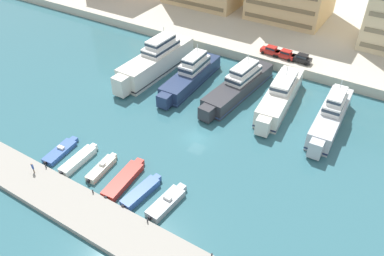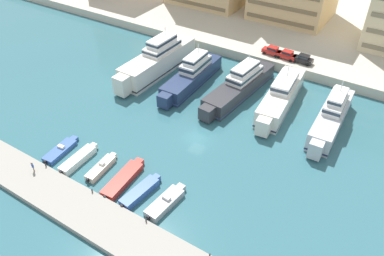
# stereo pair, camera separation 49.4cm
# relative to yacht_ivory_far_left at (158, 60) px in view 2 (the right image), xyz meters

# --- Properties ---
(ground_plane) EXTENTS (400.00, 400.00, 0.00)m
(ground_plane) POSITION_rel_yacht_ivory_far_left_xyz_m (18.13, -13.99, -2.66)
(ground_plane) COLOR #336670
(quay_promenade) EXTENTS (180.00, 70.00, 2.02)m
(quay_promenade) POSITION_rel_yacht_ivory_far_left_xyz_m (18.13, 48.44, -1.65)
(quay_promenade) COLOR beige
(quay_promenade) RESTS_ON ground
(pier_dock) EXTENTS (120.00, 6.02, 0.82)m
(pier_dock) POSITION_rel_yacht_ivory_far_left_xyz_m (18.13, -35.14, -2.25)
(pier_dock) COLOR #9E998E
(pier_dock) RESTS_ON ground
(yacht_ivory_far_left) EXTENTS (5.44, 23.06, 8.80)m
(yacht_ivory_far_left) POSITION_rel_yacht_ivory_far_left_xyz_m (0.00, 0.00, 0.00)
(yacht_ivory_far_left) COLOR silver
(yacht_ivory_far_left) RESTS_ON ground
(yacht_navy_left) EXTENTS (4.64, 20.08, 7.55)m
(yacht_navy_left) POSITION_rel_yacht_ivory_far_left_xyz_m (8.49, -0.23, -0.60)
(yacht_navy_left) COLOR navy
(yacht_navy_left) RESTS_ON ground
(yacht_charcoal_mid_left) EXTENTS (6.11, 22.26, 7.36)m
(yacht_charcoal_mid_left) POSITION_rel_yacht_ivory_far_left_xyz_m (18.10, 1.41, -0.66)
(yacht_charcoal_mid_left) COLOR #333338
(yacht_charcoal_mid_left) RESTS_ON ground
(yacht_ivory_center_left) EXTENTS (5.64, 20.63, 6.75)m
(yacht_ivory_center_left) POSITION_rel_yacht_ivory_far_left_xyz_m (26.07, 1.86, -0.63)
(yacht_ivory_center_left) COLOR silver
(yacht_ivory_center_left) RESTS_ON ground
(yacht_silver_center) EXTENTS (4.24, 19.13, 7.80)m
(yacht_silver_center) POSITION_rel_yacht_ivory_far_left_xyz_m (35.57, 0.36, -0.46)
(yacht_silver_center) COLOR silver
(yacht_silver_center) RESTS_ON ground
(motorboat_blue_far_left) EXTENTS (2.51, 6.91, 1.09)m
(motorboat_blue_far_left) POSITION_rel_yacht_ivory_far_left_xyz_m (2.07, -28.38, -2.28)
(motorboat_blue_far_left) COLOR #33569E
(motorboat_blue_far_left) RESTS_ON ground
(motorboat_white_left) EXTENTS (1.89, 7.42, 1.07)m
(motorboat_white_left) POSITION_rel_yacht_ivory_far_left_xyz_m (6.07, -28.46, -2.13)
(motorboat_white_left) COLOR white
(motorboat_white_left) RESTS_ON ground
(motorboat_cream_mid_left) EXTENTS (2.00, 6.45, 1.35)m
(motorboat_cream_mid_left) POSITION_rel_yacht_ivory_far_left_xyz_m (10.22, -27.95, -2.17)
(motorboat_cream_mid_left) COLOR beige
(motorboat_cream_mid_left) RESTS_ON ground
(motorboat_red_center_left) EXTENTS (2.72, 8.66, 0.98)m
(motorboat_red_center_left) POSITION_rel_yacht_ivory_far_left_xyz_m (14.47, -27.99, -2.17)
(motorboat_red_center_left) COLOR red
(motorboat_red_center_left) RESTS_ON ground
(motorboat_blue_center) EXTENTS (2.37, 7.27, 1.10)m
(motorboat_blue_center) POSITION_rel_yacht_ivory_far_left_xyz_m (18.09, -28.64, -2.11)
(motorboat_blue_center) COLOR #33569E
(motorboat_blue_center) RESTS_ON ground
(motorboat_grey_center_right) EXTENTS (2.59, 7.25, 1.40)m
(motorboat_grey_center_right) POSITION_rel_yacht_ivory_far_left_xyz_m (22.05, -28.26, -2.15)
(motorboat_grey_center_right) COLOR #9EA3A8
(motorboat_grey_center_right) RESTS_ON ground
(car_red_far_left) EXTENTS (4.17, 2.07, 1.80)m
(car_red_far_left) POSITION_rel_yacht_ivory_far_left_xyz_m (18.30, 16.11, 0.34)
(car_red_far_left) COLOR red
(car_red_far_left) RESTS_ON quay_promenade
(car_red_left) EXTENTS (4.21, 2.15, 1.80)m
(car_red_left) POSITION_rel_yacht_ivory_far_left_xyz_m (21.62, 15.99, 0.34)
(car_red_left) COLOR red
(car_red_left) RESTS_ON quay_promenade
(car_black_mid_left) EXTENTS (4.13, 1.99, 1.80)m
(car_black_mid_left) POSITION_rel_yacht_ivory_far_left_xyz_m (25.11, 16.04, 0.34)
(car_black_mid_left) COLOR black
(car_black_mid_left) RESTS_ON quay_promenade
(pedestrian_near_edge) EXTENTS (0.64, 0.40, 1.76)m
(pedestrian_near_edge) POSITION_rel_yacht_ivory_far_left_xyz_m (2.83, -33.90, -0.80)
(pedestrian_near_edge) COLOR #7A6B56
(pedestrian_near_edge) RESTS_ON pier_dock
(bollard_west) EXTENTS (0.20, 0.20, 0.61)m
(bollard_west) POSITION_rel_yacht_ivory_far_left_xyz_m (3.55, -32.38, -1.52)
(bollard_west) COLOR #2D2D33
(bollard_west) RESTS_ON pier_dock
(bollard_west_mid) EXTENTS (0.20, 0.20, 0.61)m
(bollard_west_mid) POSITION_rel_yacht_ivory_far_left_xyz_m (12.78, -32.38, -1.52)
(bollard_west_mid) COLOR #2D2D33
(bollard_west_mid) RESTS_ON pier_dock
(bollard_east_mid) EXTENTS (0.20, 0.20, 0.61)m
(bollard_east_mid) POSITION_rel_yacht_ivory_far_left_xyz_m (22.01, -32.38, -1.52)
(bollard_east_mid) COLOR #2D2D33
(bollard_east_mid) RESTS_ON pier_dock
(bollard_east) EXTENTS (0.20, 0.20, 0.61)m
(bollard_east) POSITION_rel_yacht_ivory_far_left_xyz_m (31.24, -32.38, -1.52)
(bollard_east) COLOR #2D2D33
(bollard_east) RESTS_ON pier_dock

